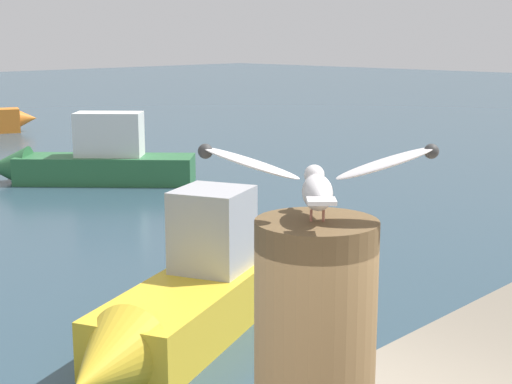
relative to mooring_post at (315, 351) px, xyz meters
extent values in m
cylinder|color=brown|center=(0.00, 0.00, 0.00)|extent=(0.37, 0.37, 0.83)
cylinder|color=tan|center=(0.01, -0.02, 0.43)|extent=(0.01, 0.01, 0.04)
cylinder|color=tan|center=(-0.02, 0.01, 0.43)|extent=(0.01, 0.01, 0.04)
ellipsoid|color=white|center=(0.00, 0.00, 0.50)|extent=(0.23, 0.22, 0.10)
sphere|color=white|center=(0.10, 0.09, 0.53)|extent=(0.06, 0.06, 0.06)
cone|color=yellow|center=(0.13, 0.13, 0.52)|extent=(0.05, 0.05, 0.02)
cube|color=white|center=(-0.10, -0.10, 0.50)|extent=(0.11, 0.11, 0.01)
ellipsoid|color=white|center=(0.13, -0.15, 0.59)|extent=(0.29, 0.29, 0.11)
sphere|color=#383838|center=(0.22, -0.24, 0.62)|extent=(0.04, 0.04, 0.04)
ellipsoid|color=white|center=(-0.14, 0.13, 0.59)|extent=(0.29, 0.29, 0.11)
sphere|color=#383838|center=(-0.23, 0.23, 0.62)|extent=(0.04, 0.04, 0.04)
cube|color=#2D6B3D|center=(7.66, 12.13, -1.88)|extent=(3.27, 3.48, 0.58)
cone|color=#2D6B3D|center=(6.24, 13.72, -1.85)|extent=(1.31, 1.31, 0.93)
cube|color=white|center=(7.73, 12.06, -1.12)|extent=(1.44, 1.50, 0.93)
cone|color=orange|center=(11.07, 21.47, -1.75)|extent=(0.94, 0.94, 0.71)
cube|color=yellow|center=(3.53, 4.48, -1.88)|extent=(3.43, 2.13, 0.58)
cone|color=yellow|center=(1.77, 3.77, -1.85)|extent=(1.14, 1.14, 0.87)
cube|color=#B2B2B7|center=(3.80, 4.59, -1.14)|extent=(1.00, 0.99, 0.90)
camera|label=1|loc=(-1.70, -1.39, 0.95)|focal=53.66mm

